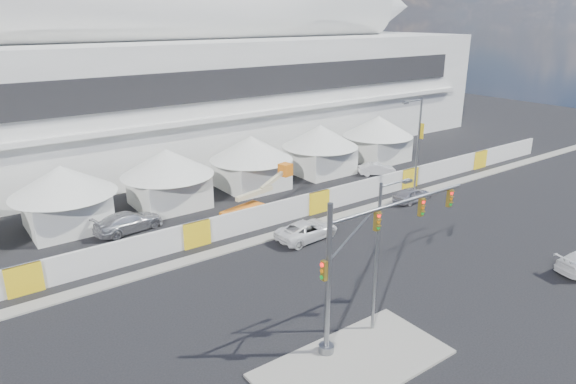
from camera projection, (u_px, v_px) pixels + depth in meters
ground at (391, 302)px, 31.65m from camera, size 160.00×160.00×0.00m
median_island at (353, 363)px, 25.99m from camera, size 10.00×5.00×0.15m
far_curb at (436, 188)px, 52.32m from camera, size 80.00×1.20×0.12m
stadium at (201, 76)px, 65.08m from camera, size 80.00×24.80×21.98m
tent_row at (211, 165)px, 49.21m from camera, size 53.40×8.40×5.40m
hoarding_fence at (318, 202)px, 45.73m from camera, size 70.00×0.25×2.00m
scaffold_tower at (426, 85)px, 82.80m from camera, size 4.40×4.40×12.00m
sedan_silver at (412, 195)px, 48.43m from camera, size 1.70×4.19×1.42m
pickup_curb at (307, 230)px, 40.39m from camera, size 2.82×5.48×1.48m
lot_car_a at (377, 169)px, 56.63m from camera, size 3.28×4.19×1.33m
lot_car_c at (128, 222)px, 41.82m from camera, size 3.12×5.92×1.64m
traffic_mast at (358, 263)px, 26.40m from camera, size 10.34×0.80×8.27m
streetlight_median at (380, 247)px, 27.32m from camera, size 2.37×0.24×8.56m
streetlight_curb at (417, 140)px, 48.46m from camera, size 2.84×0.64×9.60m
boom_lift at (251, 208)px, 44.05m from camera, size 8.10×2.61×4.01m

